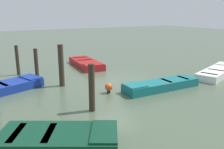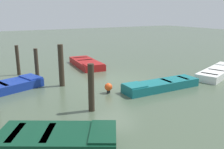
{
  "view_description": "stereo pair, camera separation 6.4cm",
  "coord_description": "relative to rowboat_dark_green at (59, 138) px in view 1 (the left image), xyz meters",
  "views": [
    {
      "loc": [
        -6.33,
        -11.1,
        3.68
      ],
      "look_at": [
        0.0,
        0.0,
        0.35
      ],
      "focal_mm": 38.98,
      "sensor_mm": 36.0,
      "label": 1
    },
    {
      "loc": [
        -6.28,
        -11.13,
        3.68
      ],
      "look_at": [
        0.0,
        0.0,
        0.35
      ],
      "focal_mm": 38.98,
      "sensor_mm": 36.0,
      "label": 2
    }
  ],
  "objects": [
    {
      "name": "rowboat_teal",
      "position": [
        5.89,
        2.53,
        -0.0
      ],
      "size": [
        4.01,
        1.08,
        0.46
      ],
      "rotation": [
        0.0,
        0.0,
        3.12
      ],
      "color": "#14666B",
      "rests_on": "ground_plane"
    },
    {
      "name": "rowboat_dark_green",
      "position": [
        0.0,
        0.0,
        0.0
      ],
      "size": [
        3.62,
        2.95,
        0.46
      ],
      "rotation": [
        0.0,
        0.0,
        5.76
      ],
      "color": "#0C3823",
      "rests_on": "ground_plane"
    },
    {
      "name": "mooring_piling_near_left",
      "position": [
        1.89,
        5.45,
        0.84
      ],
      "size": [
        0.27,
        0.27,
        2.11
      ],
      "primitive_type": "cylinder",
      "color": "#33281E",
      "rests_on": "ground_plane"
    },
    {
      "name": "rowboat_white",
      "position": [
        10.58,
        2.92,
        -0.0
      ],
      "size": [
        4.27,
        2.51,
        0.46
      ],
      "rotation": [
        0.0,
        0.0,
        0.35
      ],
      "color": "silver",
      "rests_on": "ground_plane"
    },
    {
      "name": "ground_plane",
      "position": [
        4.57,
        5.01,
        -0.22
      ],
      "size": [
        80.0,
        80.0,
        0.0
      ],
      "primitive_type": "plane",
      "color": "#475642"
    },
    {
      "name": "rowboat_red",
      "position": [
        4.79,
        9.01,
        -0.0
      ],
      "size": [
        1.68,
        3.9,
        0.46
      ],
      "rotation": [
        0.0,
        0.0,
        4.63
      ],
      "color": "maroon",
      "rests_on": "ground_plane"
    },
    {
      "name": "mooring_piling_mid_right",
      "position": [
        0.35,
        8.85,
        0.67
      ],
      "size": [
        0.2,
        0.2,
        1.77
      ],
      "primitive_type": "cylinder",
      "color": "#33281E",
      "rests_on": "ground_plane"
    },
    {
      "name": "mooring_piling_near_right",
      "position": [
        1.11,
        7.42,
        0.64
      ],
      "size": [
        0.21,
        0.21,
        1.71
      ],
      "primitive_type": "cylinder",
      "color": "#33281E",
      "rests_on": "ground_plane"
    },
    {
      "name": "mooring_piling_center",
      "position": [
        1.85,
        1.78,
        0.7
      ],
      "size": [
        0.23,
        0.23,
        1.83
      ],
      "primitive_type": "cylinder",
      "color": "#33281E",
      "rests_on": "ground_plane"
    },
    {
      "name": "rowboat_blue",
      "position": [
        -0.58,
        5.98,
        0.0
      ],
      "size": [
        3.4,
        2.26,
        0.46
      ],
      "rotation": [
        0.0,
        0.0,
        0.33
      ],
      "color": "navy",
      "rests_on": "ground_plane"
    },
    {
      "name": "marker_buoy",
      "position": [
        3.4,
        3.28,
        0.07
      ],
      "size": [
        0.36,
        0.36,
        0.48
      ],
      "color": "#262626",
      "rests_on": "ground_plane"
    }
  ]
}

